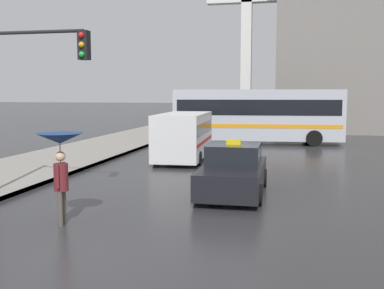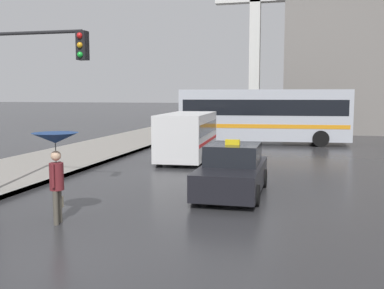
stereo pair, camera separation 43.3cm
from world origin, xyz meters
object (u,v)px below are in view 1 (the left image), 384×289
object	(u,v)px
pedestrian_with_umbrella	(60,152)
monument_cross	(247,26)
ambulance_van	(184,134)
traffic_light	(28,77)
taxi	(234,171)
city_bus	(257,114)

from	to	relation	value
pedestrian_with_umbrella	monument_cross	size ratio (longest dim) A/B	0.14
ambulance_van	traffic_light	xyz separation A→B (m)	(-2.58, -8.66, 2.36)
monument_cross	traffic_light	bearing A→B (deg)	-97.27
taxi	monument_cross	distance (m)	27.99
taxi	pedestrian_with_umbrella	size ratio (longest dim) A/B	1.92
city_bus	traffic_light	xyz separation A→B (m)	(-5.47, -16.47, 1.71)
city_bus	pedestrian_with_umbrella	world-z (taller)	city_bus
ambulance_van	traffic_light	world-z (taller)	traffic_light
city_bus	ambulance_van	bearing A→B (deg)	154.77
ambulance_van	taxi	bearing A→B (deg)	112.11
pedestrian_with_umbrella	city_bus	bearing A→B (deg)	-17.88
ambulance_van	city_bus	size ratio (longest dim) A/B	0.52
taxi	traffic_light	distance (m)	6.69
pedestrian_with_umbrella	monument_cross	xyz separation A→B (m)	(1.47, 30.81, 7.26)
pedestrian_with_umbrella	traffic_light	bearing A→B (deg)	35.69
pedestrian_with_umbrella	traffic_light	xyz separation A→B (m)	(-2.17, 2.28, 1.83)
city_bus	traffic_light	distance (m)	17.44
taxi	pedestrian_with_umbrella	xyz separation A→B (m)	(-3.57, -4.17, 1.05)
pedestrian_with_umbrella	taxi	bearing A→B (deg)	-48.44
traffic_light	pedestrian_with_umbrella	bearing A→B (deg)	-46.43
ambulance_van	pedestrian_with_umbrella	size ratio (longest dim) A/B	2.50
taxi	ambulance_van	world-z (taller)	ambulance_van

